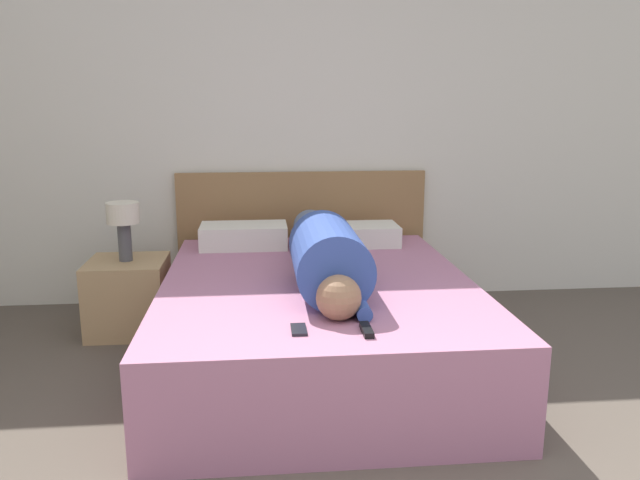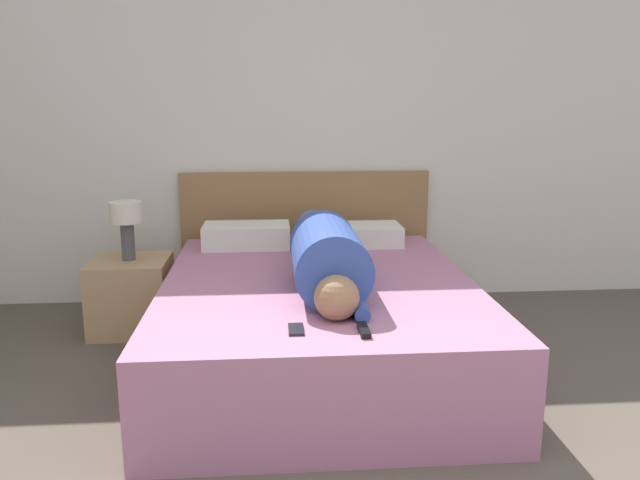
% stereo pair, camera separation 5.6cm
% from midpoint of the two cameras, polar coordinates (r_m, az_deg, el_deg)
% --- Properties ---
extents(wall_back, '(6.33, 0.06, 2.60)m').
position_cam_midpoint_polar(wall_back, '(4.48, 0.52, 10.98)').
color(wall_back, silver).
rests_on(wall_back, ground_plane).
extents(bed, '(1.65, 2.09, 0.49)m').
position_cam_midpoint_polar(bed, '(3.45, 0.26, -7.44)').
color(bed, '#B2708E').
rests_on(bed, ground_plane).
extents(headboard, '(1.77, 0.04, 0.94)m').
position_cam_midpoint_polar(headboard, '(4.50, -0.97, 0.32)').
color(headboard, olive).
rests_on(headboard, ground_plane).
extents(nightstand, '(0.47, 0.47, 0.46)m').
position_cam_midpoint_polar(nightstand, '(4.11, -16.47, -4.84)').
color(nightstand, tan).
rests_on(nightstand, ground_plane).
extents(table_lamp, '(0.20, 0.20, 0.36)m').
position_cam_midpoint_polar(table_lamp, '(4.00, -16.91, 1.84)').
color(table_lamp, '#4C4C51').
rests_on(table_lamp, nightstand).
extents(person_lying, '(0.36, 1.66, 0.36)m').
position_cam_midpoint_polar(person_lying, '(3.29, 0.95, -1.23)').
color(person_lying, '#936B4C').
rests_on(person_lying, bed).
extents(pillow_near_headboard, '(0.56, 0.32, 0.15)m').
position_cam_midpoint_polar(pillow_near_headboard, '(4.12, -6.35, 0.41)').
color(pillow_near_headboard, silver).
rests_on(pillow_near_headboard, bed).
extents(pillow_second, '(0.53, 0.32, 0.13)m').
position_cam_midpoint_polar(pillow_second, '(4.17, 4.09, 0.49)').
color(pillow_second, silver).
rests_on(pillow_second, bed).
extents(tv_remote, '(0.04, 0.15, 0.02)m').
position_cam_midpoint_polar(tv_remote, '(2.62, 4.64, -8.21)').
color(tv_remote, black).
rests_on(tv_remote, bed).
extents(cell_phone, '(0.06, 0.13, 0.01)m').
position_cam_midpoint_polar(cell_phone, '(2.64, -1.59, -8.17)').
color(cell_phone, black).
rests_on(cell_phone, bed).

